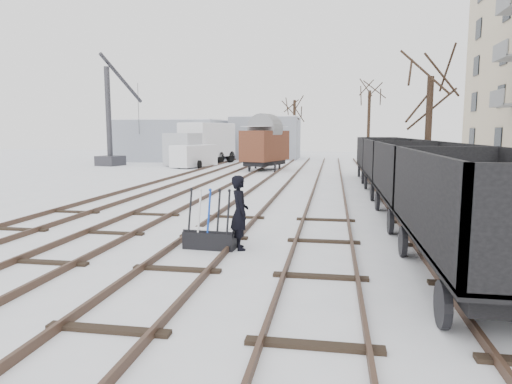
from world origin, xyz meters
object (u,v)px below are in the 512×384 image
at_px(freight_wagon_a, 484,237).
at_px(worker, 240,213).
at_px(ground_frame, 210,238).
at_px(box_van_wagon, 265,145).
at_px(lorry, 202,143).
at_px(panel_van, 194,156).
at_px(crane, 111,137).

bearing_deg(freight_wagon_a, worker, 158.22).
distance_m(ground_frame, box_van_wagon, 23.54).
relative_size(freight_wagon_a, box_van_wagon, 1.29).
relative_size(worker, box_van_wagon, 0.38).
bearing_deg(freight_wagon_a, lorry, 115.13).
bearing_deg(freight_wagon_a, ground_frame, 161.70).
distance_m(panel_van, crane, 7.88).
bearing_deg(worker, ground_frame, 74.07).
bearing_deg(worker, lorry, -5.47).
distance_m(freight_wagon_a, box_van_wagon, 26.53).
distance_m(freight_wagon_a, lorry, 33.95).
relative_size(worker, crane, 0.20).
bearing_deg(box_van_wagon, panel_van, -177.13).
relative_size(worker, panel_van, 0.41).
height_order(freight_wagon_a, lorry, lorry).
distance_m(freight_wagon_a, panel_van, 30.49).
relative_size(ground_frame, freight_wagon_a, 0.24).
height_order(freight_wagon_a, panel_van, freight_wagon_a).
bearing_deg(crane, lorry, 34.93).
relative_size(freight_wagon_a, lorry, 0.74).
xyz_separation_m(freight_wagon_a, panel_van, (-14.03, 27.08, -0.02)).
bearing_deg(lorry, panel_van, -66.77).
bearing_deg(lorry, freight_wagon_a, -47.60).
height_order(lorry, crane, crane).
relative_size(worker, lorry, 0.22).
relative_size(box_van_wagon, panel_van, 1.07).
distance_m(worker, crane, 30.84).
height_order(worker, crane, crane).
bearing_deg(lorry, box_van_wagon, -22.50).
xyz_separation_m(ground_frame, crane, (-15.91, 26.00, 2.19)).
distance_m(ground_frame, panel_van, 26.48).
height_order(ground_frame, panel_van, panel_van).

